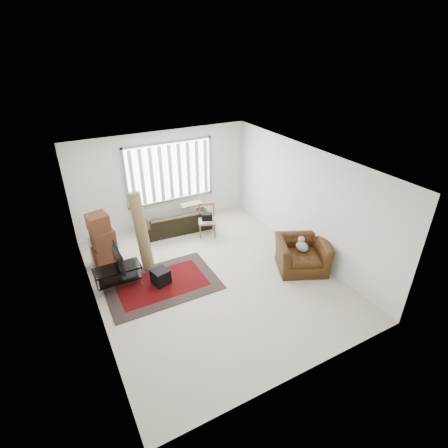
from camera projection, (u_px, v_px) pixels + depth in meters
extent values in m
plane|color=beige|center=(213.00, 277.00, 7.99)|extent=(6.00, 6.00, 0.00)
cube|color=white|center=(211.00, 164.00, 6.70)|extent=(5.00, 6.00, 0.02)
cube|color=silver|center=(163.00, 180.00, 9.67)|extent=(5.00, 0.02, 2.70)
cube|color=silver|center=(305.00, 313.00, 5.02)|extent=(5.00, 0.02, 2.70)
cube|color=silver|center=(88.00, 257.00, 6.30)|extent=(0.02, 6.00, 2.70)
cube|color=silver|center=(305.00, 202.00, 8.39)|extent=(0.02, 6.00, 2.70)
cube|color=white|center=(170.00, 172.00, 9.64)|extent=(2.40, 0.01, 1.60)
cube|color=gray|center=(170.00, 172.00, 9.62)|extent=(2.52, 0.06, 1.72)
cube|color=white|center=(171.00, 173.00, 9.59)|extent=(2.40, 0.02, 1.55)
cube|color=black|center=(162.00, 284.00, 7.75)|extent=(2.42, 1.62, 0.02)
cube|color=#480608|center=(162.00, 283.00, 7.75)|extent=(1.92, 1.12, 0.00)
cube|color=black|center=(117.00, 268.00, 7.47)|extent=(0.99, 0.44, 0.04)
cube|color=black|center=(119.00, 279.00, 7.61)|extent=(0.95, 0.41, 0.03)
cylinder|color=#B2B2B7|center=(99.00, 288.00, 7.25)|extent=(0.03, 0.03, 0.49)
cylinder|color=#B2B2B7|center=(141.00, 276.00, 7.62)|extent=(0.03, 0.03, 0.49)
cylinder|color=#B2B2B7|center=(96.00, 278.00, 7.54)|extent=(0.03, 0.03, 0.49)
cylinder|color=#B2B2B7|center=(136.00, 267.00, 7.91)|extent=(0.03, 0.03, 0.49)
imported|color=black|center=(115.00, 259.00, 7.36)|extent=(0.10, 0.80, 0.46)
cube|color=black|center=(161.00, 277.00, 7.69)|extent=(0.42, 0.42, 0.34)
cube|color=brown|center=(105.00, 254.00, 8.37)|extent=(0.61, 0.57, 0.48)
cube|color=brown|center=(103.00, 238.00, 8.14)|extent=(0.55, 0.51, 0.44)
cube|color=brown|center=(98.00, 222.00, 7.97)|extent=(0.50, 0.50, 0.39)
cube|color=silver|center=(103.00, 249.00, 8.34)|extent=(0.60, 0.33, 0.73)
cylinder|color=brown|center=(142.00, 232.00, 7.96)|extent=(0.38, 0.64, 1.86)
imported|color=black|center=(175.00, 218.00, 9.73)|extent=(2.01, 0.99, 0.75)
cube|color=#927A5F|center=(207.00, 221.00, 9.49)|extent=(0.61, 0.61, 0.05)
cylinder|color=brown|center=(200.00, 231.00, 9.40)|extent=(0.04, 0.04, 0.43)
cylinder|color=brown|center=(215.00, 231.00, 9.44)|extent=(0.04, 0.04, 0.43)
cylinder|color=brown|center=(200.00, 225.00, 9.75)|extent=(0.04, 0.04, 0.43)
cylinder|color=brown|center=(214.00, 224.00, 9.78)|extent=(0.04, 0.04, 0.43)
cube|color=brown|center=(206.00, 204.00, 9.48)|extent=(0.42, 0.21, 0.06)
cube|color=brown|center=(199.00, 210.00, 9.55)|extent=(0.05, 0.05, 0.43)
cube|color=brown|center=(214.00, 210.00, 9.58)|extent=(0.05, 0.05, 0.43)
cube|color=black|center=(207.00, 217.00, 9.43)|extent=(0.33, 0.27, 0.19)
imported|color=#3C210C|center=(302.00, 252.00, 8.11)|extent=(1.46, 1.39, 0.85)
ellipsoid|color=#59595B|center=(303.00, 248.00, 8.05)|extent=(0.34, 0.38, 0.21)
sphere|color=#59595B|center=(301.00, 239.00, 8.13)|extent=(0.16, 0.16, 0.16)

